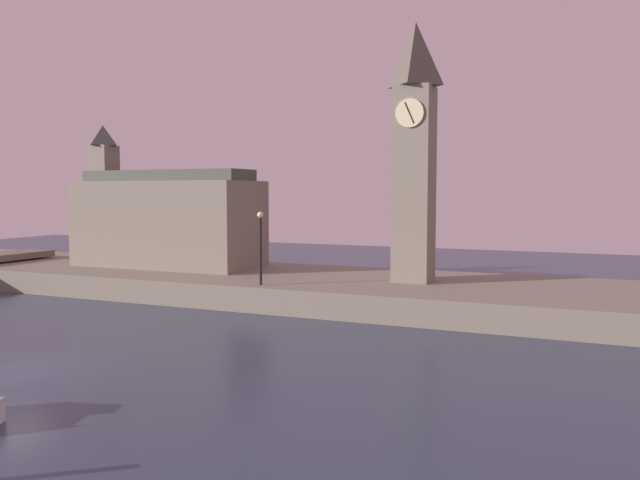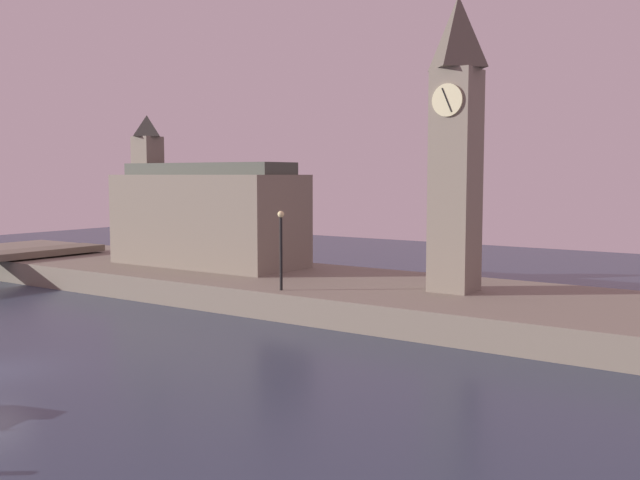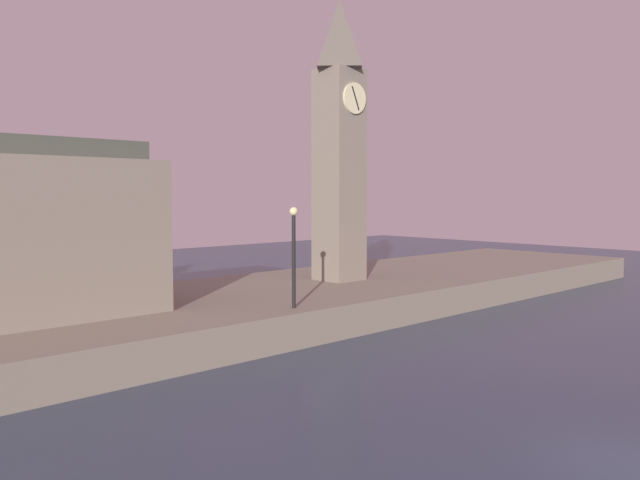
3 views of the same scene
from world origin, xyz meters
TOP-DOWN VIEW (x-y plane):
  - far_embankment at (0.00, 20.00)m, footprint 70.00×12.00m
  - clock_tower at (10.38, 20.15)m, footprint 2.44×2.48m
  - parliament_hall at (-8.61, 20.91)m, footprint 13.66×5.78m
  - streetlamp at (2.59, 15.09)m, footprint 0.36×0.36m

SIDE VIEW (x-z plane):
  - far_embankment at x=0.00m, z-range 0.00..1.50m
  - streetlamp at x=2.59m, z-range 2.00..6.30m
  - parliament_hall at x=-8.61m, z-range -0.30..10.23m
  - clock_tower at x=10.38m, z-range 1.79..17.31m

